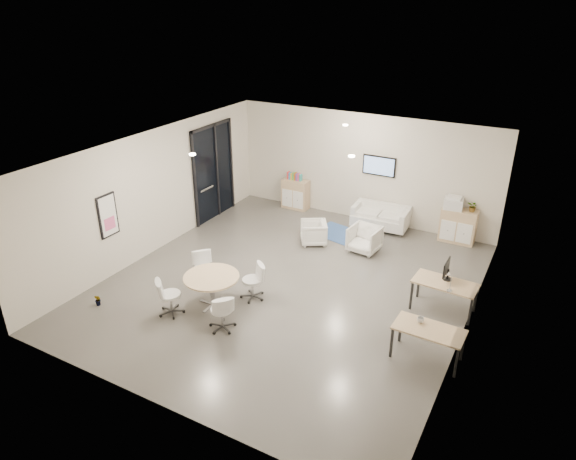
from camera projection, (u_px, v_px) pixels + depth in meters
The scene contains 21 objects.
room_shell at pixel (290, 222), 11.50m from camera, with size 9.60×10.60×4.80m.
glass_door at pixel (214, 169), 15.26m from camera, with size 0.09×1.90×2.85m.
artwork at pixel (108, 216), 11.98m from camera, with size 0.05×0.54×1.04m.
wall_tv at pixel (379, 166), 14.76m from camera, with size 0.98×0.06×0.58m.
ceiling_spots at pixel (300, 144), 11.58m from camera, with size 3.14×4.14×0.03m.
sideboard_left at pixel (296, 194), 16.28m from camera, with size 0.83×0.43×0.94m.
sideboard_right at pixel (458, 226), 14.06m from camera, with size 0.94×0.46×0.94m.
books at pixel (295, 177), 16.06m from camera, with size 0.48×0.14×0.22m.
printer at pixel (454, 203), 13.88m from camera, with size 0.54×0.47×0.35m.
loveseat at pixel (381, 218), 14.94m from camera, with size 1.64×0.88×0.60m.
blue_rug at pixel (342, 234), 14.65m from camera, with size 1.58×1.05×0.01m, color navy.
armchair_left at pixel (313, 232), 14.01m from camera, with size 0.68×0.64×0.70m, color silver.
armchair_right at pixel (364, 238), 13.56m from camera, with size 0.75×0.70×0.77m, color silver.
desk_rear at pixel (445, 285), 10.91m from camera, with size 1.36×0.74×0.69m.
desk_front at pixel (429, 332), 9.45m from camera, with size 1.30×0.68×0.67m.
monitor at pixel (447, 269), 10.92m from camera, with size 0.20×0.50×0.44m.
round_table at pixel (212, 280), 11.07m from camera, with size 1.21×1.21×0.74m.
meeting_chairs at pixel (212, 289), 11.18m from camera, with size 2.18×2.18×0.82m.
plant_cabinet at pixel (473, 208), 13.69m from camera, with size 0.28×0.31×0.24m, color #3F7F3F.
plant_floor at pixel (99, 303), 11.31m from camera, with size 0.15×0.28×0.12m, color #3F7F3F.
cup at pixel (421, 319), 9.58m from camera, with size 0.13×0.10×0.13m, color white.
Camera 1 is at (5.03, -9.22, 6.29)m, focal length 32.00 mm.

